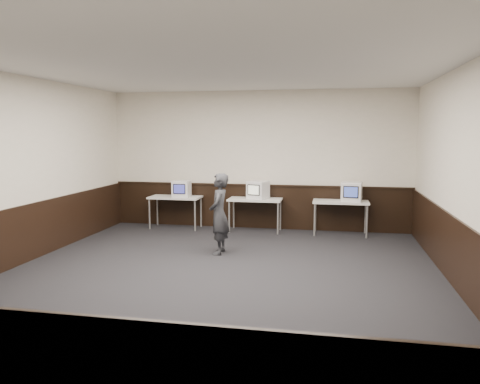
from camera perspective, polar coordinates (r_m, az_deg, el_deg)
name	(u,v)px	position (r m, az deg, el deg)	size (l,w,h in m)	color
floor	(217,279)	(7.31, -2.81, -10.53)	(8.00, 8.00, 0.00)	black
ceiling	(216,65)	(7.03, -2.97, 15.16)	(8.00, 8.00, 0.00)	white
back_wall	(258,160)	(10.91, 2.22, 3.90)	(7.00, 7.00, 0.00)	silver
front_wall	(70,228)	(3.29, -20.03, -4.15)	(7.00, 7.00, 0.00)	silver
left_wall	(9,172)	(8.54, -26.33, 2.25)	(8.00, 8.00, 0.00)	silver
right_wall	(468,180)	(7.02, 26.04, 1.36)	(8.00, 8.00, 0.00)	silver
wainscot_back	(258,207)	(11.01, 2.17, -1.83)	(6.98, 0.04, 1.00)	black
wainscot_front	(79,383)	(3.68, -19.08, -21.15)	(6.98, 0.04, 1.00)	black
wainscot_left	(14,237)	(8.68, -25.82, -4.99)	(0.04, 7.98, 1.00)	black
wainscot_right	(462,259)	(7.20, 25.40, -7.37)	(0.04, 7.98, 1.00)	black
wainscot_rail	(258,185)	(10.92, 2.17, 0.85)	(6.98, 0.06, 0.04)	black
desk_left	(175,199)	(11.07, -7.89, -0.91)	(1.20, 0.60, 0.75)	silver
desk_center	(255,202)	(10.61, 1.86, -1.20)	(1.20, 0.60, 0.75)	silver
desk_right	(341,204)	(10.47, 12.17, -1.46)	(1.20, 0.60, 0.75)	silver
emac_left	(182,189)	(10.93, -7.14, 0.39)	(0.41, 0.43, 0.38)	white
emac_center	(258,190)	(10.57, 2.21, 0.26)	(0.52, 0.53, 0.40)	white
emac_right	(352,192)	(10.41, 13.46, 0.03)	(0.48, 0.50, 0.43)	white
person	(219,214)	(8.63, -2.56, -2.67)	(0.55, 0.36, 1.50)	#27292D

